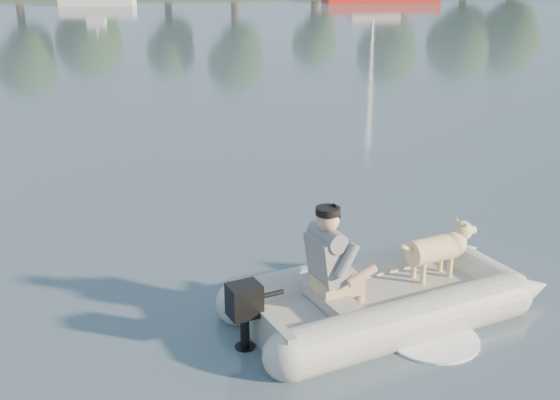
{
  "coord_description": "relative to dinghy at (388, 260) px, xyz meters",
  "views": [
    {
      "loc": [
        -1.33,
        -7.01,
        3.85
      ],
      "look_at": [
        -0.15,
        1.54,
        0.75
      ],
      "focal_mm": 45.0,
      "sensor_mm": 36.0,
      "label": 1
    }
  ],
  "objects": [
    {
      "name": "dinghy",
      "position": [
        0.0,
        0.0,
        0.0
      ],
      "size": [
        6.0,
        5.3,
        1.43
      ],
      "primitive_type": null,
      "rotation": [
        0.0,
        0.0,
        0.33
      ],
      "color": "gray",
      "rests_on": "water"
    },
    {
      "name": "dog",
      "position": [
        0.62,
        0.27,
        -0.08
      ],
      "size": [
        1.03,
        0.64,
        0.65
      ],
      "primitive_type": null,
      "rotation": [
        0.0,
        0.0,
        0.33
      ],
      "color": "#CEBB77",
      "rests_on": "dinghy"
    },
    {
      "name": "water",
      "position": [
        -0.81,
        0.2,
        -0.62
      ],
      "size": [
        160.0,
        160.0,
        0.0
      ],
      "primitive_type": "plane",
      "color": "slate",
      "rests_on": "ground"
    },
    {
      "name": "man",
      "position": [
        -0.7,
        -0.18,
        0.19
      ],
      "size": [
        0.92,
        0.85,
        1.12
      ],
      "primitive_type": null,
      "rotation": [
        0.0,
        0.0,
        0.33
      ],
      "color": "slate",
      "rests_on": "dinghy"
    },
    {
      "name": "outboard_motor",
      "position": [
        -1.63,
        -0.56,
        -0.29
      ],
      "size": [
        0.5,
        0.42,
        0.82
      ],
      "primitive_type": null,
      "rotation": [
        0.0,
        0.0,
        0.33
      ],
      "color": "black",
      "rests_on": "dinghy"
    }
  ]
}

